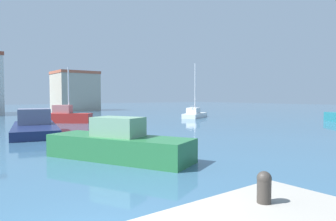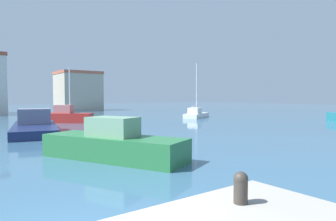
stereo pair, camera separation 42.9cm
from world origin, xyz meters
name	(u,v)px [view 2 (the right image)]	position (x,y,z in m)	size (l,w,h in m)	color
water	(154,123)	(15.00, 20.00, 0.00)	(160.00, 160.00, 0.00)	#38607F
mooring_bollard	(241,186)	(2.02, -1.66, 1.29)	(0.22, 0.22, 0.48)	#38332D
sailboat_white_outer_mooring	(196,114)	(23.21, 23.06, 0.47)	(5.15, 3.93, 6.66)	white
motorboat_green_mid_harbor	(113,145)	(4.08, 6.80, 0.61)	(4.43, 6.51, 1.76)	#28703D
sailboat_red_far_right	(69,116)	(8.32, 25.30, 0.67)	(4.21, 3.93, 5.47)	#B22823
motorboat_navy_behind_lamppost	(35,125)	(3.64, 18.63, 0.54)	(4.64, 9.11, 1.71)	#19234C
waterfront_apartments	(78,91)	(18.33, 50.38, 3.59)	(7.25, 7.00, 7.17)	#B2A893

